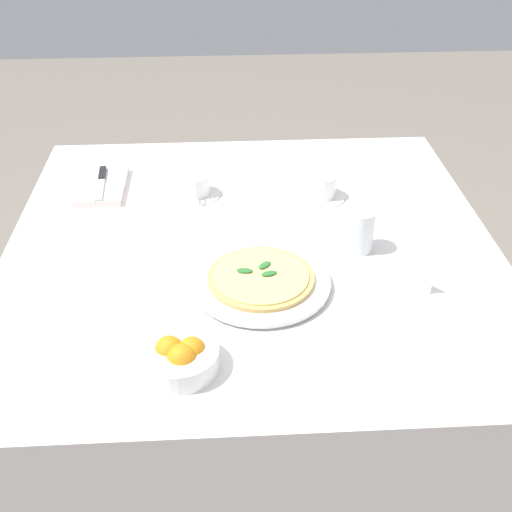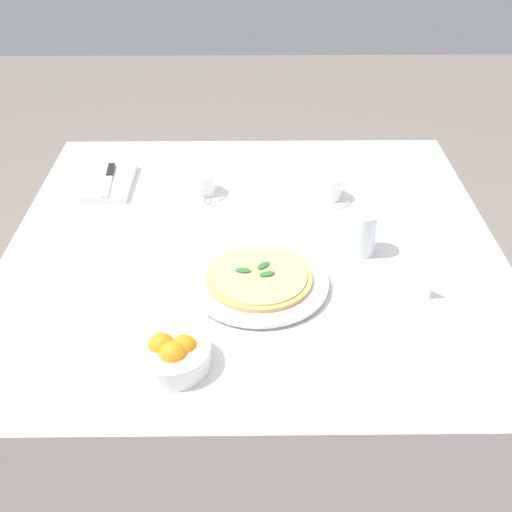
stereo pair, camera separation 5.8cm
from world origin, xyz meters
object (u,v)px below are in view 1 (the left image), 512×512
at_px(pizza, 261,277).
at_px(coffee_cup_back_corner, 322,187).
at_px(water_glass_left_edge, 360,232).
at_px(menu_card, 414,275).
at_px(napkin_folded, 102,186).
at_px(citrus_bowl, 180,357).
at_px(pizza_plate, 261,282).
at_px(dinner_knife, 101,182).
at_px(coffee_cup_right_edge, 196,187).

bearing_deg(pizza, coffee_cup_back_corner, 154.16).
height_order(water_glass_left_edge, menu_card, water_glass_left_edge).
relative_size(napkin_folded, menu_card, 3.21).
distance_m(coffee_cup_back_corner, menu_card, 0.44).
distance_m(water_glass_left_edge, menu_card, 0.18).
bearing_deg(coffee_cup_back_corner, citrus_bowl, -29.23).
bearing_deg(pizza_plate, dinner_knife, -138.85).
bearing_deg(menu_card, dinner_knife, 13.90).
distance_m(pizza_plate, dinner_knife, 0.64).
bearing_deg(coffee_cup_right_edge, coffee_cup_back_corner, 84.90).
height_order(pizza_plate, citrus_bowl, citrus_bowl).
bearing_deg(napkin_folded, coffee_cup_back_corner, 82.01).
bearing_deg(napkin_folded, coffee_cup_right_edge, 78.40).
bearing_deg(menu_card, citrus_bowl, 71.49).
bearing_deg(coffee_cup_right_edge, napkin_folded, -101.56).
xyz_separation_m(coffee_cup_back_corner, menu_card, (0.41, 0.15, -0.00)).
relative_size(coffee_cup_right_edge, citrus_bowl, 0.88).
height_order(coffee_cup_right_edge, citrus_bowl, citrus_bowl).
height_order(pizza_plate, napkin_folded, napkin_folded).
distance_m(pizza_plate, coffee_cup_back_corner, 0.44).
height_order(napkin_folded, menu_card, menu_card).
distance_m(napkin_folded, citrus_bowl, 0.77).
bearing_deg(coffee_cup_right_edge, pizza, 19.57).
height_order(pizza, coffee_cup_right_edge, coffee_cup_right_edge).
bearing_deg(water_glass_left_edge, dinner_knife, -117.29).
relative_size(coffee_cup_back_corner, dinner_knife, 0.66).
relative_size(coffee_cup_right_edge, napkin_folded, 0.60).
bearing_deg(coffee_cup_right_edge, water_glass_left_edge, 53.79).
bearing_deg(dinner_knife, napkin_folded, -180.00).
relative_size(water_glass_left_edge, citrus_bowl, 0.71).
height_order(pizza, napkin_folded, pizza).
bearing_deg(pizza, citrus_bowl, -34.23).
height_order(pizza, citrus_bowl, citrus_bowl).
height_order(coffee_cup_right_edge, napkin_folded, coffee_cup_right_edge).
bearing_deg(pizza_plate, napkin_folded, -139.00).
bearing_deg(water_glass_left_edge, pizza_plate, -60.87).
distance_m(pizza, menu_card, 0.34).
xyz_separation_m(pizza, menu_card, (0.02, 0.34, 0.01)).
bearing_deg(pizza_plate, water_glass_left_edge, 119.13).
relative_size(pizza_plate, water_glass_left_edge, 2.92).
bearing_deg(coffee_cup_back_corner, water_glass_left_edge, 11.55).
height_order(water_glass_left_edge, dinner_knife, water_glass_left_edge).
bearing_deg(menu_card, coffee_cup_right_edge, 4.99).
height_order(coffee_cup_back_corner, citrus_bowl, coffee_cup_back_corner).
height_order(coffee_cup_back_corner, dinner_knife, coffee_cup_back_corner).
distance_m(coffee_cup_back_corner, dinner_knife, 0.62).
xyz_separation_m(coffee_cup_right_edge, menu_card, (0.44, 0.49, 0.00)).
xyz_separation_m(pizza, coffee_cup_back_corner, (-0.40, 0.19, 0.01)).
distance_m(water_glass_left_edge, dinner_knife, 0.75).
bearing_deg(pizza_plate, menu_card, 87.17).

